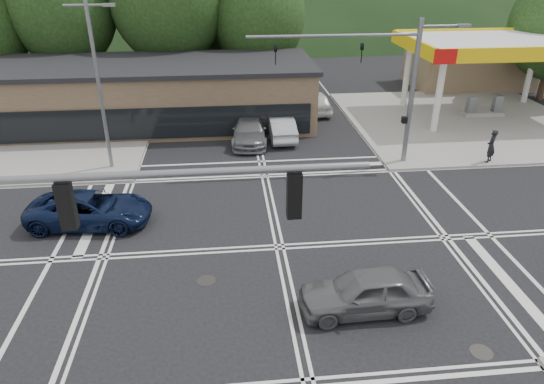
{
  "coord_description": "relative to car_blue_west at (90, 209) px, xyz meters",
  "views": [
    {
      "loc": [
        -2.05,
        -16.91,
        11.07
      ],
      "look_at": [
        -0.08,
        2.36,
        1.4
      ],
      "focal_mm": 32.0,
      "sensor_mm": 36.0,
      "label": 1
    }
  ],
  "objects": [
    {
      "name": "ground",
      "position": [
        8.19,
        -2.77,
        -0.75
      ],
      "size": [
        120.0,
        120.0,
        0.0
      ],
      "primitive_type": "plane",
      "color": "black",
      "rests_on": "ground"
    },
    {
      "name": "sidewalk_ne",
      "position": [
        23.19,
        12.23,
        -0.67
      ],
      "size": [
        16.0,
        16.0,
        0.15
      ],
      "primitive_type": "cube",
      "color": "gray",
      "rests_on": "ground"
    },
    {
      "name": "sidewalk_nw",
      "position": [
        -6.81,
        12.23,
        -0.67
      ],
      "size": [
        16.0,
        16.0,
        0.15
      ],
      "primitive_type": "cube",
      "color": "gray",
      "rests_on": "ground"
    },
    {
      "name": "gas_station_canopy",
      "position": [
        25.18,
        13.23,
        4.29
      ],
      "size": [
        12.32,
        8.34,
        5.75
      ],
      "color": "silver",
      "rests_on": "ground"
    },
    {
      "name": "convenience_store",
      "position": [
        28.19,
        22.23,
        1.15
      ],
      "size": [
        10.0,
        6.0,
        3.8
      ],
      "primitive_type": "cube",
      "color": "#846B4F",
      "rests_on": "ground"
    },
    {
      "name": "commercial_row",
      "position": [
        0.19,
        14.23,
        1.25
      ],
      "size": [
        24.0,
        8.0,
        4.0
      ],
      "primitive_type": "cube",
      "color": "brown",
      "rests_on": "ground"
    },
    {
      "name": "hill_north",
      "position": [
        8.19,
        87.23,
        -0.75
      ],
      "size": [
        252.0,
        126.0,
        140.0
      ],
      "primitive_type": "ellipsoid",
      "color": "black",
      "rests_on": "ground"
    },
    {
      "name": "tree_n_a",
      "position": [
        -5.81,
        21.23,
        6.39
      ],
      "size": [
        8.0,
        8.0,
        11.75
      ],
      "color": "#382619",
      "rests_on": "ground"
    },
    {
      "name": "tree_n_c",
      "position": [
        9.19,
        21.23,
        5.74
      ],
      "size": [
        7.6,
        7.6,
        10.87
      ],
      "color": "#382619",
      "rests_on": "ground"
    },
    {
      "name": "tree_n_e",
      "position": [
        6.19,
        25.23,
        6.4
      ],
      "size": [
        8.4,
        8.4,
        11.98
      ],
      "color": "#382619",
      "rests_on": "ground"
    },
    {
      "name": "streetlight_nw",
      "position": [
        -0.25,
        6.23,
        4.3
      ],
      "size": [
        2.5,
        0.25,
        9.0
      ],
      "color": "slate",
      "rests_on": "ground"
    },
    {
      "name": "signal_mast_ne",
      "position": [
        15.14,
        5.43,
        4.33
      ],
      "size": [
        11.65,
        0.3,
        8.0
      ],
      "color": "slate",
      "rests_on": "ground"
    },
    {
      "name": "signal_mast_sw",
      "position": [
        1.81,
        -10.97,
        4.37
      ],
      "size": [
        9.14,
        0.28,
        8.0
      ],
      "color": "slate",
      "rests_on": "ground"
    },
    {
      "name": "car_blue_west",
      "position": [
        0.0,
        0.0,
        0.0
      ],
      "size": [
        5.56,
        2.91,
        1.49
      ],
      "primitive_type": "imported",
      "rotation": [
        0.0,
        0.0,
        1.49
      ],
      "color": "#0B1532",
      "rests_on": "ground"
    },
    {
      "name": "car_grey_center",
      "position": [
        10.62,
        -6.94,
        0.02
      ],
      "size": [
        4.53,
        1.93,
        1.53
      ],
      "primitive_type": "imported",
      "rotation": [
        0.0,
        0.0,
        -1.54
      ],
      "color": "#5A5D5F",
      "rests_on": "ground"
    },
    {
      "name": "car_queue_a",
      "position": [
        9.77,
        10.28,
        0.01
      ],
      "size": [
        1.74,
        4.62,
        1.51
      ],
      "primitive_type": "imported",
      "rotation": [
        0.0,
        0.0,
        3.17
      ],
      "color": "#ADAFB4",
      "rests_on": "ground"
    },
    {
      "name": "car_queue_b",
      "position": [
        13.05,
        15.83,
        0.05
      ],
      "size": [
        2.17,
        4.79,
        1.59
      ],
      "primitive_type": "imported",
      "rotation": [
        0.0,
        0.0,
        3.2
      ],
      "color": "white",
      "rests_on": "ground"
    },
    {
      "name": "car_northbound",
      "position": [
        7.69,
        9.86,
        0.02
      ],
      "size": [
        2.49,
        5.43,
        1.54
      ],
      "primitive_type": "imported",
      "rotation": [
        0.0,
        0.0,
        -0.06
      ],
      "color": "slate",
      "rests_on": "ground"
    },
    {
      "name": "pedestrian",
      "position": [
        21.19,
        4.73,
        0.36
      ],
      "size": [
        0.83,
        0.81,
        1.92
      ],
      "primitive_type": "imported",
      "rotation": [
        0.0,
        0.0,
        3.88
      ],
      "color": "black",
      "rests_on": "sidewalk_ne"
    }
  ]
}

